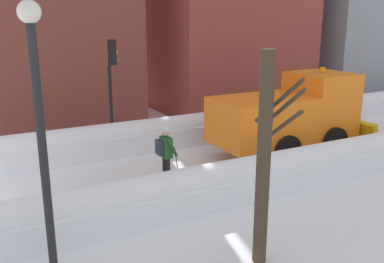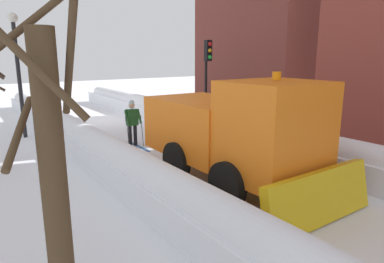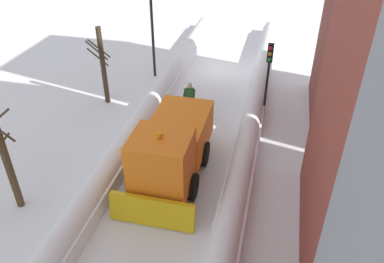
{
  "view_description": "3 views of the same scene",
  "coord_description": "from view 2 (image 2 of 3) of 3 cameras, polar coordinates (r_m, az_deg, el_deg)",
  "views": [
    {
      "loc": [
        11.66,
        0.93,
        4.85
      ],
      "look_at": [
        -0.52,
        7.45,
        1.13
      ],
      "focal_mm": 39.35,
      "sensor_mm": 36.0,
      "label": 1
    },
    {
      "loc": [
        6.19,
        17.9,
        3.47
      ],
      "look_at": [
        -0.24,
        8.59,
        0.94
      ],
      "focal_mm": 31.94,
      "sensor_mm": 36.0,
      "label": 2
    },
    {
      "loc": [
        -3.59,
        23.44,
        10.77
      ],
      "look_at": [
        -0.36,
        9.9,
        1.52
      ],
      "focal_mm": 36.45,
      "sensor_mm": 36.0,
      "label": 3
    }
  ],
  "objects": [
    {
      "name": "bare_tree_mid",
      "position": [
        4.02,
        -21.94,
        -9.62
      ],
      "size": [
        0.96,
        1.07,
        4.19
      ],
      "color": "#4B3722",
      "rests_on": "ground"
    },
    {
      "name": "street_lamp",
      "position": [
        16.09,
        -27.16,
        10.54
      ],
      "size": [
        0.4,
        0.4,
        5.16
      ],
      "color": "black",
      "rests_on": "ground"
    },
    {
      "name": "ground_plane",
      "position": [
        10.62,
        3.27,
        -6.48
      ],
      "size": [
        80.0,
        80.0,
        0.0
      ],
      "primitive_type": "plane",
      "color": "white"
    },
    {
      "name": "traffic_light_pole",
      "position": [
        15.48,
        2.59,
        10.5
      ],
      "size": [
        0.28,
        0.42,
        4.12
      ],
      "color": "black",
      "rests_on": "ground"
    },
    {
      "name": "plow_truck",
      "position": [
        9.23,
        7.05,
        0.03
      ],
      "size": [
        3.2,
        5.98,
        3.12
      ],
      "color": "orange",
      "rests_on": "ground"
    },
    {
      "name": "skier",
      "position": [
        13.42,
        -9.97,
        1.82
      ],
      "size": [
        0.62,
        1.8,
        1.81
      ],
      "color": "black",
      "rests_on": "ground"
    },
    {
      "name": "snowbank_left",
      "position": [
        12.21,
        13.17,
        -1.53
      ],
      "size": [
        1.1,
        36.0,
        1.2
      ],
      "color": "white",
      "rests_on": "ground"
    },
    {
      "name": "snowbank_right",
      "position": [
        9.15,
        -10.0,
        -6.45
      ],
      "size": [
        1.1,
        36.0,
        1.13
      ],
      "color": "white",
      "rests_on": "ground"
    }
  ]
}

